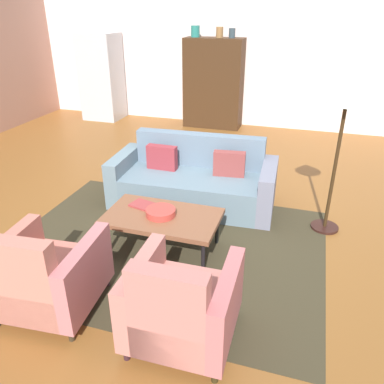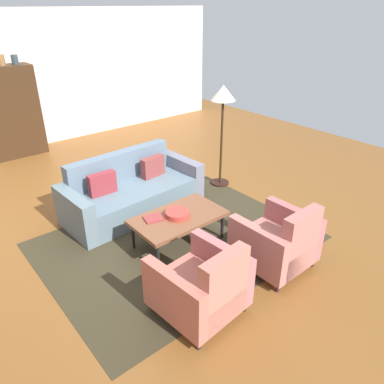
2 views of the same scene
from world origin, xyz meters
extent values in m
plane|color=brown|center=(0.00, 0.00, 0.00)|extent=(11.48, 11.48, 0.00)
cube|color=silver|center=(0.00, 4.32, 1.40)|extent=(9.57, 0.12, 2.80)
cube|color=#383120|center=(0.01, -0.70, 0.00)|extent=(3.40, 2.60, 0.01)
cube|color=slate|center=(0.01, 0.35, 0.21)|extent=(1.78, 0.99, 0.42)
cube|color=slate|center=(0.00, 0.71, 0.43)|extent=(1.75, 0.27, 0.86)
cube|color=slate|center=(0.97, 0.40, 0.31)|extent=(0.22, 0.91, 0.62)
cube|color=slate|center=(-0.94, 0.30, 0.31)|extent=(0.22, 0.91, 0.62)
cube|color=brown|center=(0.46, 0.47, 0.58)|extent=(0.41, 0.17, 0.32)
cube|color=maroon|center=(-0.44, 0.43, 0.58)|extent=(0.40, 0.13, 0.32)
cylinder|color=black|center=(-0.52, -0.47, 0.18)|extent=(0.04, 0.04, 0.36)
cylinder|color=black|center=(0.54, -0.47, 0.18)|extent=(0.04, 0.04, 0.36)
cylinder|color=black|center=(-0.52, -1.03, 0.18)|extent=(0.04, 0.04, 0.36)
cylinder|color=black|center=(0.54, -1.03, 0.18)|extent=(0.04, 0.04, 0.36)
cube|color=brown|center=(0.01, -0.75, 0.39)|extent=(1.20, 0.70, 0.05)
cylinder|color=#3B290F|center=(-0.95, -1.54, 0.05)|extent=(0.05, 0.05, 0.10)
cylinder|color=black|center=(-0.28, -1.48, 0.05)|extent=(0.05, 0.05, 0.10)
cylinder|color=#332521|center=(-0.90, -2.22, 0.05)|extent=(0.05, 0.05, 0.10)
cylinder|color=#332718|center=(-0.22, -2.16, 0.05)|extent=(0.05, 0.05, 0.10)
cube|color=#BB6658|center=(-0.59, -1.85, 0.25)|extent=(0.62, 0.84, 0.30)
cube|color=#BC705F|center=(-0.56, -2.18, 0.49)|extent=(0.57, 0.19, 0.78)
cube|color=#BB6959|center=(-0.92, -1.88, 0.38)|extent=(0.19, 0.81, 0.56)
cube|color=#B76869|center=(-0.25, -1.82, 0.38)|extent=(0.19, 0.81, 0.56)
cylinder|color=#36281E|center=(0.27, -1.51, 0.05)|extent=(0.05, 0.05, 0.10)
cylinder|color=#2D2720|center=(0.95, -1.50, 0.05)|extent=(0.05, 0.05, 0.10)
cylinder|color=#341B21|center=(0.28, -2.19, 0.05)|extent=(0.05, 0.05, 0.10)
cylinder|color=#2E2611|center=(0.96, -2.18, 0.05)|extent=(0.05, 0.05, 0.10)
cube|color=#B26C61|center=(0.61, -1.85, 0.25)|extent=(0.57, 0.81, 0.30)
cube|color=#BB6D64|center=(0.62, -2.18, 0.49)|extent=(0.56, 0.15, 0.78)
cube|color=#BD6F65|center=(0.27, -1.85, 0.38)|extent=(0.13, 0.80, 0.56)
cube|color=#B76262|center=(0.95, -1.84, 0.38)|extent=(0.13, 0.80, 0.56)
cylinder|color=#B53C33|center=(0.00, -0.75, 0.45)|extent=(0.31, 0.31, 0.07)
cube|color=#943534|center=(-0.28, -0.61, 0.43)|extent=(0.28, 0.24, 0.02)
cube|color=#3A2413|center=(-0.66, 3.97, 0.90)|extent=(1.20, 0.50, 1.80)
cube|color=black|center=(-0.36, 4.22, 0.90)|extent=(0.56, 0.01, 1.51)
cylinder|color=olive|center=(-0.56, 3.97, 1.90)|extent=(0.14, 0.14, 0.20)
cylinder|color=#324249|center=(-0.31, 3.97, 1.89)|extent=(0.13, 0.13, 0.18)
cylinder|color=black|center=(1.70, 0.22, 0.01)|extent=(0.32, 0.32, 0.03)
cylinder|color=#352311|center=(1.70, 0.22, 0.76)|extent=(0.04, 0.04, 1.45)
cone|color=beige|center=(1.70, 0.22, 1.60)|extent=(0.40, 0.40, 0.24)
camera|label=1|loc=(1.36, -4.02, 2.41)|focal=36.12mm
camera|label=2|loc=(-2.47, -4.02, 2.88)|focal=34.53mm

